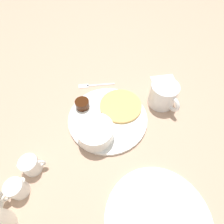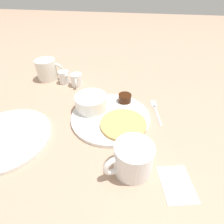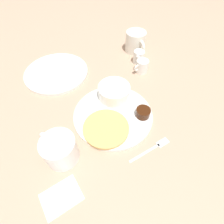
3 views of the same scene
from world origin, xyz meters
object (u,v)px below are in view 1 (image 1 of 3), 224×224
Objects in this scene: creamer_pitcher_near at (31,165)px; fork at (92,85)px; bowl at (95,132)px; coffee_mug at (163,95)px; creamer_pitcher_far at (17,189)px; plate at (108,118)px.

creamer_pitcher_near is 0.50× the size of fork.
coffee_mug is (-0.22, -0.16, 0.00)m from bowl.
bowl is 0.23m from fork.
coffee_mug reaches higher than bowl.
creamer_pitcher_near is 0.36m from fork.
bowl reaches higher than creamer_pitcher_far.
plate is at bearing -136.63° from creamer_pitcher_near.
fork is (0.26, -0.07, -0.04)m from coffee_mug.
fork is at bearing -78.79° from bowl.
creamer_pitcher_far is (0.39, 0.33, -0.01)m from coffee_mug.
coffee_mug is at bearing -144.72° from creamer_pitcher_near.
plate is at bearing 24.73° from coffee_mug.
creamer_pitcher_far is at bearing 76.91° from creamer_pitcher_near.
coffee_mug is at bearing -140.00° from creamer_pitcher_far.
creamer_pitcher_far reaches higher than plate.
fork is (-0.12, -0.34, -0.03)m from creamer_pitcher_near.
creamer_pitcher_far is at bearing 71.51° from fork.
coffee_mug is at bearing 165.64° from fork.
bowl is 0.79× the size of fork.
creamer_pitcher_far is 0.41× the size of fork.
coffee_mug is 1.99× the size of creamer_pitcher_far.
creamer_pitcher_near is (0.38, 0.27, -0.02)m from coffee_mug.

